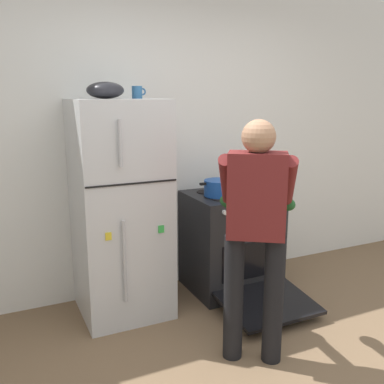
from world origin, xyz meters
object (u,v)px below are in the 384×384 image
(stove_range, at_px, (232,243))
(coffee_mug, at_px, (137,92))
(red_pot, at_px, (219,188))
(refrigerator, at_px, (120,210))
(mixing_bowl, at_px, (105,90))
(person_cook, at_px, (256,220))

(stove_range, height_order, coffee_mug, coffee_mug)
(red_pot, distance_m, coffee_mug, 1.05)
(refrigerator, xyz_separation_m, mixing_bowl, (-0.08, 0.00, 0.92))
(refrigerator, relative_size, red_pot, 4.84)
(stove_range, relative_size, coffee_mug, 10.76)
(refrigerator, height_order, coffee_mug, coffee_mug)
(refrigerator, distance_m, mixing_bowl, 0.92)
(mixing_bowl, bearing_deg, coffee_mug, 10.78)
(person_cook, height_order, coffee_mug, coffee_mug)
(refrigerator, bearing_deg, stove_range, -0.98)
(mixing_bowl, bearing_deg, refrigerator, -0.21)
(stove_range, bearing_deg, coffee_mug, 175.34)
(person_cook, relative_size, red_pot, 4.52)
(red_pot, height_order, coffee_mug, coffee_mug)
(red_pot, distance_m, mixing_bowl, 1.24)
(person_cook, bearing_deg, red_pot, 75.39)
(person_cook, bearing_deg, mixing_bowl, 124.57)
(stove_range, height_order, person_cook, person_cook)
(person_cook, relative_size, mixing_bowl, 5.84)
(refrigerator, xyz_separation_m, coffee_mug, (0.18, 0.05, 0.90))
(stove_range, xyz_separation_m, red_pot, (-0.16, -0.03, 0.53))
(coffee_mug, bearing_deg, stove_range, -4.66)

